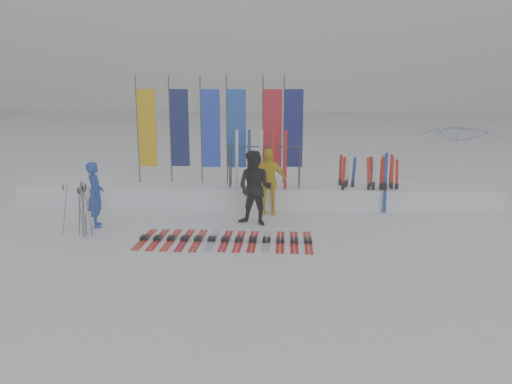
# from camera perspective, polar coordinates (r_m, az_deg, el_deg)

# --- Properties ---
(ground) EXTENTS (120.00, 120.00, 0.00)m
(ground) POSITION_cam_1_polar(r_m,az_deg,el_deg) (10.69, -1.61, -7.03)
(ground) COLOR white
(ground) RESTS_ON ground
(snow_bank) EXTENTS (14.00, 1.60, 0.60)m
(snow_bank) POSITION_cam_1_polar(r_m,az_deg,el_deg) (15.03, -0.05, -0.22)
(snow_bank) COLOR white
(snow_bank) RESTS_ON ground
(person_blue) EXTENTS (0.60, 0.71, 1.65)m
(person_blue) POSITION_cam_1_polar(r_m,az_deg,el_deg) (13.12, -17.88, -0.27)
(person_blue) COLOR #1C3AA8
(person_blue) RESTS_ON ground
(person_black) EXTENTS (1.11, 0.98, 1.91)m
(person_black) POSITION_cam_1_polar(r_m,az_deg,el_deg) (12.63, -0.12, 0.44)
(person_black) COLOR black
(person_black) RESTS_ON ground
(person_yellow) EXTENTS (1.10, 0.51, 1.83)m
(person_yellow) POSITION_cam_1_polar(r_m,az_deg,el_deg) (13.75, 1.35, 1.23)
(person_yellow) COLOR yellow
(person_yellow) RESTS_ON ground
(tent_canopy) EXTENTS (3.35, 3.38, 2.43)m
(tent_canopy) POSITION_cam_1_polar(r_m,az_deg,el_deg) (16.11, 22.12, 3.02)
(tent_canopy) COLOR white
(tent_canopy) RESTS_ON ground
(ski_row) EXTENTS (3.94, 1.70, 0.07)m
(ski_row) POSITION_cam_1_polar(r_m,az_deg,el_deg) (11.52, -3.53, -5.45)
(ski_row) COLOR red
(ski_row) RESTS_ON ground
(pole_cluster) EXTENTS (0.87, 0.61, 1.25)m
(pole_cluster) POSITION_cam_1_polar(r_m,az_deg,el_deg) (12.51, -19.23, -1.98)
(pole_cluster) COLOR #595B60
(pole_cluster) RESTS_ON ground
(feather_flags) EXTENTS (4.95, 0.23, 3.20)m
(feather_flags) POSITION_cam_1_polar(r_m,az_deg,el_deg) (14.97, -3.89, 7.23)
(feather_flags) COLOR #383A3F
(feather_flags) RESTS_ON ground
(ski_rack) EXTENTS (2.04, 0.80, 1.23)m
(ski_rack) POSITION_cam_1_polar(r_m,az_deg,el_deg) (14.43, 1.00, 3.63)
(ski_rack) COLOR #383A3F
(ski_rack) RESTS_ON ground
(upright_skis) EXTENTS (1.64, 1.09, 1.70)m
(upright_skis) POSITION_cam_1_polar(r_m,az_deg,el_deg) (14.70, 12.99, 1.07)
(upright_skis) COLOR silver
(upright_skis) RESTS_ON ground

